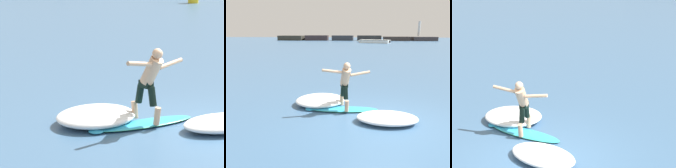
{
  "view_description": "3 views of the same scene",
  "coord_description": "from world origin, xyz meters",
  "views": [
    {
      "loc": [
        -6.11,
        -8.78,
        3.38
      ],
      "look_at": [
        -1.48,
        2.22,
        0.63
      ],
      "focal_mm": 85.0,
      "sensor_mm": 36.0,
      "label": 1
    },
    {
      "loc": [
        -0.73,
        -6.16,
        2.63
      ],
      "look_at": [
        -1.58,
        1.85,
        0.69
      ],
      "focal_mm": 35.0,
      "sensor_mm": 36.0,
      "label": 2
    },
    {
      "loc": [
        5.23,
        -6.56,
        4.7
      ],
      "look_at": [
        -0.93,
        2.37,
        1.2
      ],
      "focal_mm": 60.0,
      "sensor_mm": 36.0,
      "label": 3
    }
  ],
  "objects": [
    {
      "name": "wave_foam_at_tail",
      "position": [
        -2.19,
        1.41,
        0.17
      ],
      "size": [
        2.16,
        1.98,
        0.34
      ],
      "color": "white",
      "rests_on": "ground"
    },
    {
      "name": "rock_jetty_breakwater",
      "position": [
        -3.49,
        62.0,
        0.72
      ],
      "size": [
        47.66,
        4.9,
        5.64
      ],
      "color": "#302F27",
      "rests_on": "ground"
    },
    {
      "name": "surfer",
      "position": [
        -1.23,
        0.76,
        1.04
      ],
      "size": [
        1.51,
        0.96,
        1.61
      ],
      "color": "tan",
      "rests_on": "surfboard"
    },
    {
      "name": "surfboard",
      "position": [
        -1.31,
        0.88,
        0.04
      ],
      "size": [
        2.51,
        0.78,
        0.22
      ],
      "color": "#30A2CE",
      "rests_on": "ground"
    },
    {
      "name": "wave_foam_at_nose",
      "position": [
        0.08,
        -0.01,
        0.15
      ],
      "size": [
        1.81,
        1.07,
        0.29
      ],
      "color": "white",
      "rests_on": "ground"
    },
    {
      "name": "ground_plane",
      "position": [
        0.0,
        0.0,
        0.0
      ],
      "size": [
        200.0,
        200.0,
        0.0
      ],
      "primitive_type": "plane",
      "color": "#3D6287"
    },
    {
      "name": "fishing_boat_near_jetty",
      "position": [
        2.12,
        47.01,
        0.42
      ],
      "size": [
        8.12,
        4.82,
        0.77
      ],
      "color": "white",
      "rests_on": "ground"
    }
  ]
}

